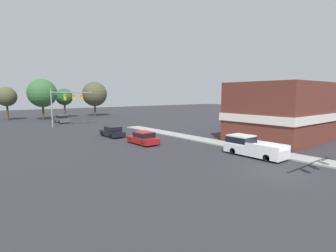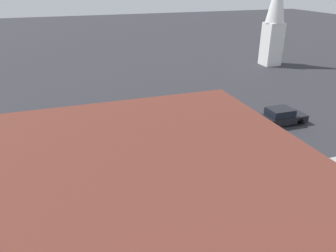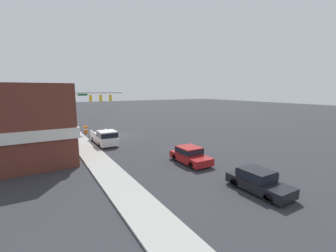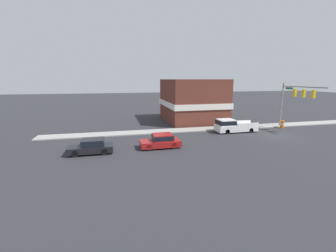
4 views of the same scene
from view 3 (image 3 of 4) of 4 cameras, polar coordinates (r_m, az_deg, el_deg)
ground_plane at (r=33.93m, az=-12.30°, el=-2.34°), size 200.00×200.00×0.00m
sidewalk_curb at (r=32.63m, az=-21.85°, el=-3.13°), size 2.40×60.00×0.14m
near_signal_assembly at (r=37.22m, az=-18.70°, el=6.04°), size 7.55×0.49×6.69m
car_lead at (r=20.87m, az=5.59°, el=-7.24°), size 1.94×4.24×1.47m
car_second_ahead at (r=16.35m, az=21.87°, el=-12.66°), size 1.80×4.27×1.45m
pickup_truck_parked at (r=28.65m, az=-15.72°, el=-2.73°), size 2.07×5.72×1.84m
construction_barrel at (r=36.84m, az=-20.16°, el=-0.87°), size 0.55×0.55×1.14m
corner_brick_building at (r=25.01m, az=-36.58°, el=0.19°), size 11.61×9.49×7.19m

